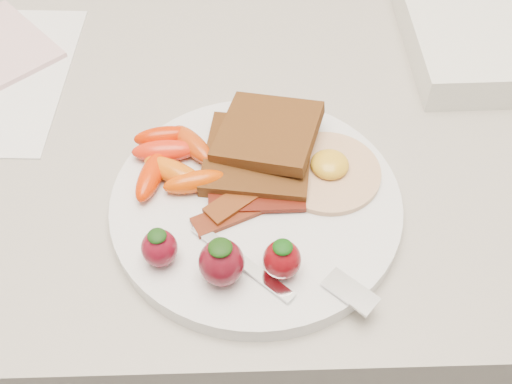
{
  "coord_description": "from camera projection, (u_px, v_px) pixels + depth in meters",
  "views": [
    {
      "loc": [
        0.02,
        1.19,
        1.38
      ],
      "look_at": [
        0.03,
        1.56,
        0.93
      ],
      "focal_mm": 45.0,
      "sensor_mm": 36.0,
      "label": 1
    }
  ],
  "objects": [
    {
      "name": "fork",
      "position": [
        290.0,
        275.0,
        0.54
      ],
      "size": [
        0.16,
        0.1,
        0.0
      ],
      "color": "silver",
      "rests_on": "plate"
    },
    {
      "name": "bacon_strips",
      "position": [
        248.0,
        202.0,
        0.58
      ],
      "size": [
        0.11,
        0.08,
        0.01
      ],
      "color": "#4E0503",
      "rests_on": "plate"
    },
    {
      "name": "strawberries",
      "position": [
        223.0,
        257.0,
        0.53
      ],
      "size": [
        0.13,
        0.05,
        0.05
      ],
      "color": "maroon",
      "rests_on": "plate"
    },
    {
      "name": "toast_upper",
      "position": [
        268.0,
        133.0,
        0.62
      ],
      "size": [
        0.12,
        0.12,
        0.02
      ],
      "primitive_type": "cube",
      "rotation": [
        0.0,
        -0.1,
        -0.31
      ],
      "color": "#4A1D0F",
      "rests_on": "toast_lower"
    },
    {
      "name": "counter",
      "position": [
        236.0,
        312.0,
        1.04
      ],
      "size": [
        2.0,
        0.6,
        0.9
      ],
      "primitive_type": "cube",
      "color": "gray",
      "rests_on": "ground"
    },
    {
      "name": "baby_carrots",
      "position": [
        173.0,
        160.0,
        0.61
      ],
      "size": [
        0.09,
        0.1,
        0.02
      ],
      "color": "red",
      "rests_on": "plate"
    },
    {
      "name": "toast_lower",
      "position": [
        258.0,
        157.0,
        0.62
      ],
      "size": [
        0.11,
        0.11,
        0.01
      ],
      "primitive_type": "cube",
      "rotation": [
        0.0,
        0.0,
        -0.15
      ],
      "color": "#3D1D09",
      "rests_on": "plate"
    },
    {
      "name": "fried_egg",
      "position": [
        328.0,
        170.0,
        0.61
      ],
      "size": [
        0.1,
        0.1,
        0.02
      ],
      "color": "beige",
      "rests_on": "plate"
    },
    {
      "name": "plate",
      "position": [
        256.0,
        205.0,
        0.6
      ],
      "size": [
        0.27,
        0.27,
        0.02
      ],
      "primitive_type": "cylinder",
      "color": "silver",
      "rests_on": "counter"
    }
  ]
}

